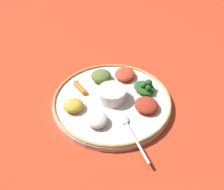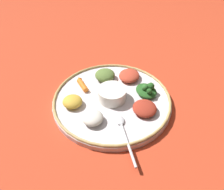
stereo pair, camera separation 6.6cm
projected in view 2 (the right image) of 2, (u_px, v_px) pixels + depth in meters
ground_plane at (112, 103)px, 0.68m from camera, size 2.40×2.40×0.00m
platter at (112, 101)px, 0.67m from camera, size 0.35×0.35×0.02m
platter_rim at (112, 98)px, 0.67m from camera, size 0.35×0.35×0.01m
center_bowl at (112, 94)px, 0.65m from camera, size 0.08×0.08×0.04m
spoon at (123, 131)px, 0.57m from camera, size 0.13×0.12×0.01m
greens_pile at (147, 90)px, 0.68m from camera, size 0.09×0.09×0.04m
carrot_near_spoon at (82, 84)px, 0.71m from camera, size 0.05×0.07×0.02m
mound_beet at (144, 109)px, 0.62m from camera, size 0.10×0.10×0.03m
mound_berbere_red at (130, 76)px, 0.73m from camera, size 0.08×0.07×0.03m
mound_rice_white at (92, 117)px, 0.59m from camera, size 0.08×0.08×0.03m
mound_lentil_yellow at (72, 102)px, 0.64m from camera, size 0.06×0.06×0.03m
mound_collards at (105, 75)px, 0.73m from camera, size 0.09×0.09×0.03m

